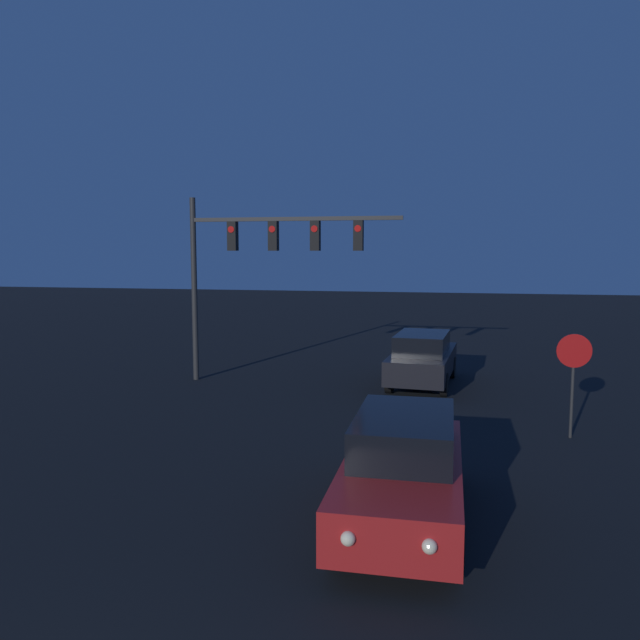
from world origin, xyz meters
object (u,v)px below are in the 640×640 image
at_px(car_far, 423,358).
at_px(stop_sign, 573,365).
at_px(car_near, 403,468).
at_px(traffic_signal_mast, 260,251).

relative_size(car_far, stop_sign, 2.00).
relative_size(car_near, stop_sign, 1.96).
distance_m(car_far, traffic_signal_mast, 5.98).
distance_m(car_near, stop_sign, 6.14).
relative_size(car_near, car_far, 0.98).
height_order(car_near, stop_sign, stop_sign).
bearing_deg(car_near, stop_sign, -122.97).
bearing_deg(traffic_signal_mast, car_near, -60.88).
distance_m(traffic_signal_mast, stop_sign, 9.76).
distance_m(car_near, car_far, 9.93).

